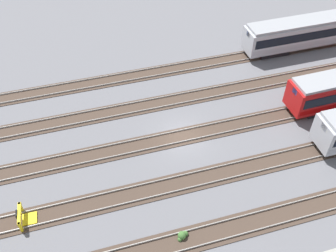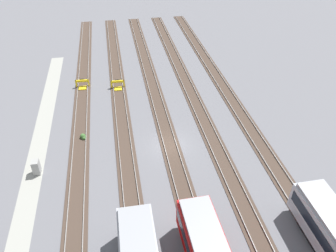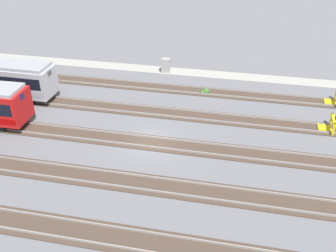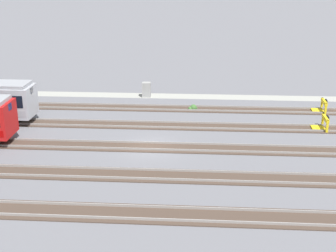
{
  "view_description": "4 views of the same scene",
  "coord_description": "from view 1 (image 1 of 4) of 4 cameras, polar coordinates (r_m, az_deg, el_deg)",
  "views": [
    {
      "loc": [
        -8.45,
        -24.05,
        26.63
      ],
      "look_at": [
        -1.4,
        0.0,
        1.8
      ],
      "focal_mm": 42.0,
      "sensor_mm": 36.0,
      "label": 1
    },
    {
      "loc": [
        28.58,
        -5.44,
        24.28
      ],
      "look_at": [
        -1.4,
        0.0,
        1.8
      ],
      "focal_mm": 35.0,
      "sensor_mm": 36.0,
      "label": 2
    },
    {
      "loc": [
        -6.79,
        25.8,
        17.7
      ],
      "look_at": [
        -1.4,
        0.0,
        1.8
      ],
      "focal_mm": 42.0,
      "sensor_mm": 36.0,
      "label": 3
    },
    {
      "loc": [
        -3.64,
        33.76,
        13.64
      ],
      "look_at": [
        -1.4,
        0.0,
        1.8
      ],
      "focal_mm": 50.0,
      "sensor_mm": 36.0,
      "label": 4
    }
  ],
  "objects": [
    {
      "name": "ground_plane",
      "position": [
        36.86,
        2.09,
        -1.56
      ],
      "size": [
        400.0,
        400.0,
        0.0
      ],
      "primitive_type": "plane",
      "color": "slate"
    },
    {
      "name": "rail_track_nearest",
      "position": [
        31.1,
        8.11,
        -14.77
      ],
      "size": [
        90.0,
        2.23,
        0.21
      ],
      "color": "#47382D",
      "rests_on": "ground"
    },
    {
      "name": "rail_track_near_inner",
      "position": [
        33.69,
        4.8,
        -7.59
      ],
      "size": [
        90.0,
        2.23,
        0.21
      ],
      "color": "#47382D",
      "rests_on": "ground"
    },
    {
      "name": "rail_track_middle",
      "position": [
        36.83,
        2.09,
        -1.51
      ],
      "size": [
        90.0,
        2.24,
        0.21
      ],
      "color": "#47382D",
      "rests_on": "ground"
    },
    {
      "name": "rail_track_far_inner",
      "position": [
        40.38,
        -0.15,
        3.56
      ],
      "size": [
        90.0,
        2.23,
        0.21
      ],
      "color": "#47382D",
      "rests_on": "ground"
    },
    {
      "name": "rail_track_farthest",
      "position": [
        44.25,
        -2.03,
        7.78
      ],
      "size": [
        90.0,
        2.23,
        0.21
      ],
      "color": "#47382D",
      "rests_on": "ground"
    },
    {
      "name": "subway_car_front_row_centre",
      "position": [
        50.88,
        20.77,
        12.87
      ],
      "size": [
        18.01,
        2.93,
        3.7
      ],
      "color": "#ADAFB7",
      "rests_on": "ground"
    },
    {
      "name": "bumper_stop_near_inner_track",
      "position": [
        32.77,
        -20.13,
        -12.28
      ],
      "size": [
        1.37,
        2.01,
        1.22
      ],
      "color": "yellow",
      "rests_on": "ground"
    },
    {
      "name": "weed_clump",
      "position": [
        30.38,
        2.12,
        -15.6
      ],
      "size": [
        0.92,
        0.7,
        0.64
      ],
      "color": "#427033",
      "rests_on": "ground"
    }
  ]
}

